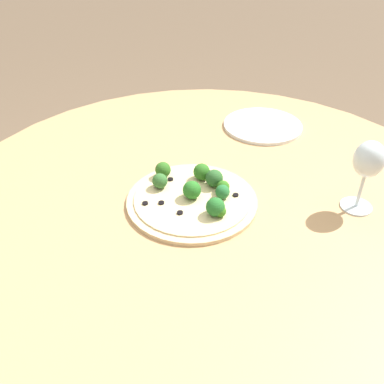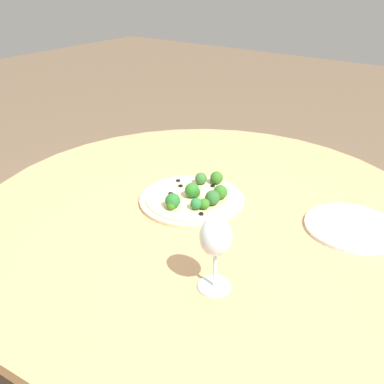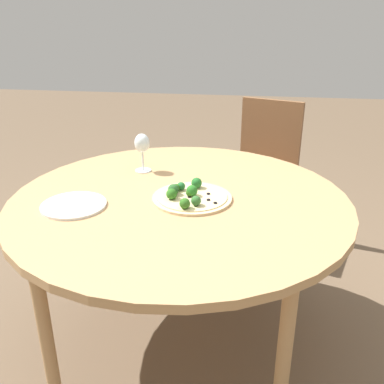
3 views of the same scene
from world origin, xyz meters
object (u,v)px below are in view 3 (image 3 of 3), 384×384
(wine_glass, at_px, (142,145))
(plate_near, at_px, (74,205))
(chair, at_px, (262,168))
(pizza, at_px, (190,196))

(wine_glass, bearing_deg, plate_near, 68.08)
(chair, bearing_deg, wine_glass, -108.61)
(chair, bearing_deg, pizza, -87.50)
(wine_glass, bearing_deg, pizza, 132.31)
(chair, relative_size, wine_glass, 5.11)
(pizza, height_order, wine_glass, wine_glass)
(pizza, bearing_deg, plate_near, 16.66)
(chair, height_order, wine_glass, chair)
(pizza, relative_size, wine_glass, 1.78)
(wine_glass, relative_size, plate_near, 0.72)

